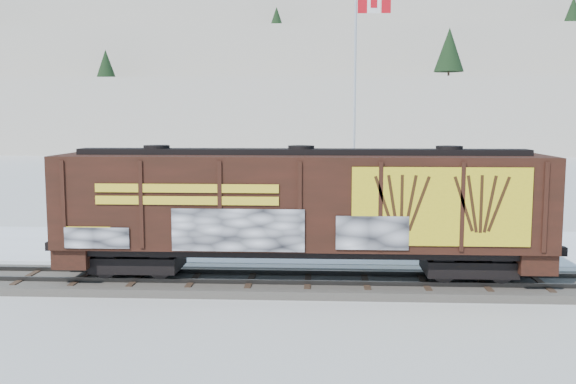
# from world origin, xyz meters

# --- Properties ---
(ground) EXTENTS (500.00, 500.00, 0.00)m
(ground) POSITION_xyz_m (0.00, 0.00, 0.00)
(ground) COLOR white
(ground) RESTS_ON ground
(rail_track) EXTENTS (50.00, 3.40, 0.43)m
(rail_track) POSITION_xyz_m (0.00, 0.00, 0.15)
(rail_track) COLOR #59544C
(rail_track) RESTS_ON ground
(parking_strip) EXTENTS (40.00, 8.00, 0.03)m
(parking_strip) POSITION_xyz_m (0.00, 7.50, 0.01)
(parking_strip) COLOR white
(parking_strip) RESTS_ON ground
(hillside) EXTENTS (360.00, 110.00, 93.00)m
(hillside) POSITION_xyz_m (-0.05, 139.79, 14.37)
(hillside) COLOR white
(hillside) RESTS_ON ground
(hopper_railcar) EXTENTS (16.72, 3.06, 4.43)m
(hopper_railcar) POSITION_xyz_m (-0.25, -0.01, 2.89)
(hopper_railcar) COLOR black
(hopper_railcar) RESTS_ON rail_track
(flagpole) EXTENTS (2.30, 0.90, 12.60)m
(flagpole) POSITION_xyz_m (2.32, 12.98, 4.74)
(flagpole) COLOR silver
(flagpole) RESTS_ON ground
(car_silver) EXTENTS (4.70, 2.66, 1.51)m
(car_silver) POSITION_xyz_m (-1.37, 8.43, 0.78)
(car_silver) COLOR #A9ABB0
(car_silver) RESTS_ON parking_strip
(car_white) EXTENTS (5.13, 2.61, 1.61)m
(car_white) POSITION_xyz_m (-3.55, 8.33, 0.84)
(car_white) COLOR silver
(car_white) RESTS_ON parking_strip
(car_dark) EXTENTS (5.49, 3.92, 1.48)m
(car_dark) POSITION_xyz_m (5.43, 6.72, 0.77)
(car_dark) COLOR #202428
(car_dark) RESTS_ON parking_strip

